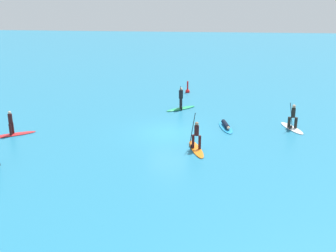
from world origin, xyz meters
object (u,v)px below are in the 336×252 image
Objects in this scene: surfer_on_white_board at (292,123)px; surfer_on_green_board at (181,103)px; surfer_on_blue_board at (226,126)px; marker_buoy at (188,90)px; surfer_on_orange_board at (196,143)px; surfer_on_red_board at (12,130)px.

surfer_on_green_board is (-8.20, 4.15, 0.05)m from surfer_on_white_board.
surfer_on_blue_board is 2.41× the size of marker_buoy.
surfer_on_blue_board is at bearing -107.77° from surfer_on_white_board.
surfer_on_orange_board is 8.86m from surfer_on_green_board.
surfer_on_white_board is at bearing -21.96° from surfer_on_red_board.
surfer_on_orange_board is (-2.04, -4.35, 0.30)m from surfer_on_blue_board.
marker_buoy is (0.33, 5.51, -0.29)m from surfer_on_green_board.
surfer_on_green_board is at bearing 1.82° from surfer_on_red_board.
surfer_on_green_board is (-3.48, 4.39, 0.36)m from surfer_on_blue_board.
surfer_on_blue_board is at bearing -39.77° from surfer_on_orange_board.
surfer_on_orange_board is 1.19× the size of surfer_on_green_board.
surfer_on_orange_board reaches higher than surfer_on_green_board.
surfer_on_red_board is 12.74m from surfer_on_orange_board.
surfer_on_red_board is at bearing 68.21° from surfer_on_orange_board.
marker_buoy is at bearing 16.93° from surfer_on_red_board.
surfer_on_green_board is (11.20, 7.15, 0.09)m from surfer_on_red_board.
surfer_on_blue_board is 4.81m from surfer_on_orange_board.
surfer_on_blue_board is 1.02× the size of surfer_on_white_board.
surfer_on_orange_board reaches higher than surfer_on_blue_board.
marker_buoy is (-7.87, 9.66, -0.23)m from surfer_on_white_board.
surfer_on_red_board is 14.94m from surfer_on_blue_board.
surfer_on_orange_board is 2.55× the size of marker_buoy.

